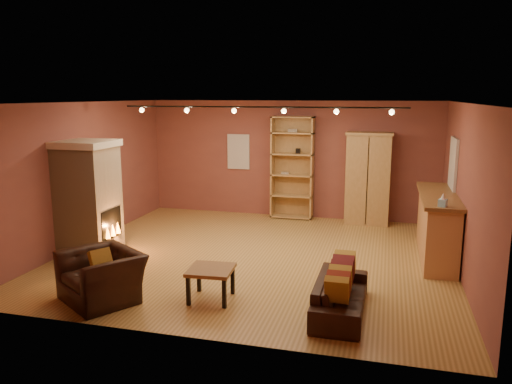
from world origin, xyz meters
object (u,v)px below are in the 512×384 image
(bookcase, at_px, (293,167))
(bar_counter, at_px, (437,226))
(fireplace, at_px, (89,198))
(loveseat, at_px, (341,288))
(armchair, at_px, (101,268))
(coffee_table, at_px, (211,273))
(armoire, at_px, (368,178))

(bookcase, xyz_separation_m, bar_counter, (3.11, -2.35, -0.64))
(fireplace, distance_m, loveseat, 5.04)
(bar_counter, height_order, armchair, bar_counter)
(bookcase, distance_m, coffee_table, 5.27)
(bookcase, bearing_deg, fireplace, -130.04)
(armoire, bearing_deg, coffee_table, -111.37)
(loveseat, relative_size, armchair, 1.27)
(fireplace, distance_m, coffee_table, 3.34)
(armchair, bearing_deg, fireplace, 159.27)
(bookcase, relative_size, bar_counter, 0.98)
(fireplace, relative_size, armoire, 1.00)
(bar_counter, bearing_deg, coffee_table, -139.41)
(bar_counter, bearing_deg, bookcase, 142.90)
(bookcase, height_order, loveseat, bookcase)
(fireplace, height_order, bar_counter, fireplace)
(bookcase, xyz_separation_m, armoire, (1.77, -0.14, -0.18))
(bookcase, height_order, coffee_table, bookcase)
(loveseat, bearing_deg, bar_counter, -27.24)
(armoire, distance_m, bar_counter, 2.63)
(armoire, distance_m, loveseat, 5.07)
(bar_counter, xyz_separation_m, loveseat, (-1.46, -2.81, -0.25))
(fireplace, relative_size, armchair, 1.62)
(bar_counter, xyz_separation_m, coffee_table, (-3.32, -2.85, -0.20))
(coffee_table, bearing_deg, fireplace, 153.16)
(fireplace, xyz_separation_m, armchair, (1.40, -1.90, -0.58))
(bookcase, distance_m, loveseat, 5.49)
(armoire, relative_size, armchair, 1.61)
(loveseat, bearing_deg, coffee_table, 91.48)
(bookcase, bearing_deg, loveseat, -72.24)
(armoire, distance_m, armchair, 6.53)
(armoire, distance_m, coffee_table, 5.47)
(coffee_table, bearing_deg, armoire, 68.63)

